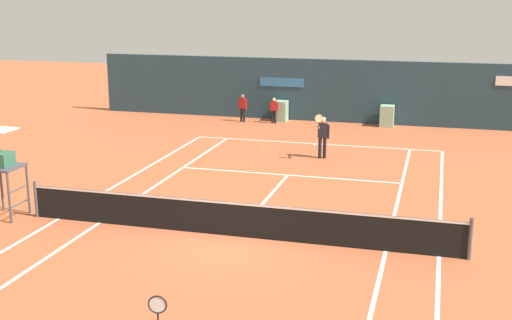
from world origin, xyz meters
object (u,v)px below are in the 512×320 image
at_px(ball_kid_right_post, 274,109).
at_px(tennis_ball_near_service_line, 263,146).
at_px(player_on_baseline, 323,134).
at_px(ball_kid_left_post, 243,106).
at_px(umpire_chair, 2,162).

distance_m(ball_kid_right_post, tennis_ball_near_service_line, 5.23).
distance_m(player_on_baseline, tennis_ball_near_service_line, 3.27).
bearing_deg(player_on_baseline, tennis_ball_near_service_line, -43.84).
xyz_separation_m(ball_kid_left_post, ball_kid_right_post, (1.62, -0.00, -0.06)).
height_order(umpire_chair, ball_kid_left_post, umpire_chair).
bearing_deg(ball_kid_left_post, ball_kid_right_post, -170.23).
bearing_deg(ball_kid_left_post, player_on_baseline, 138.36).
bearing_deg(umpire_chair, ball_kid_right_post, 165.91).
height_order(ball_kid_left_post, ball_kid_right_post, ball_kid_left_post).
bearing_deg(umpire_chair, player_on_baseline, 141.20).
height_order(player_on_baseline, ball_kid_right_post, player_on_baseline).
relative_size(ball_kid_right_post, tennis_ball_near_service_line, 18.83).
bearing_deg(player_on_baseline, ball_kid_right_post, -78.39).
xyz_separation_m(player_on_baseline, ball_kid_left_post, (-5.21, 6.53, -0.19)).
xyz_separation_m(ball_kid_right_post, tennis_ball_near_service_line, (0.79, -5.12, -0.70)).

